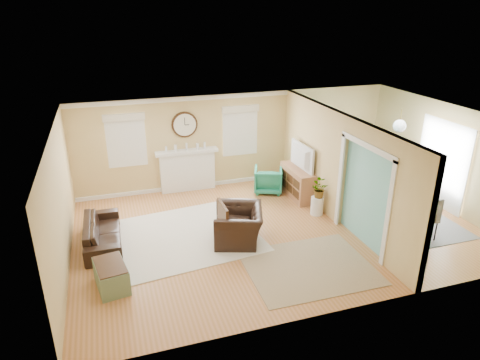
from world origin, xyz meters
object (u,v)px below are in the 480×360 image
Objects in this scene: green_chair at (268,180)px; credenza at (297,183)px; eames_chair at (239,225)px; dining_table at (391,205)px; sofa at (103,232)px.

credenza reaches higher than green_chair.
eames_chair reaches higher than green_chair.
green_chair reaches higher than dining_table.
green_chair is at bearing 35.94° from dining_table.
sofa is 2.93m from eames_chair.
eames_chair is (2.83, -0.75, 0.10)m from sofa.
green_chair is at bearing 163.70° from eames_chair.
credenza is at bearing 34.53° from dining_table.
green_chair is (1.59, 2.31, -0.03)m from eames_chair.
eames_chair is at bearing 77.25° from green_chair.
dining_table is (2.29, -2.32, -0.05)m from green_chair.
sofa is at bearing -168.70° from credenza.
eames_chair is at bearing -141.50° from credenza.
sofa is 6.76m from dining_table.
credenza is at bearing 146.70° from eames_chair.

